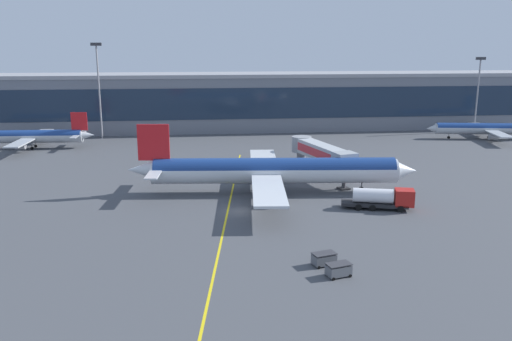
{
  "coord_description": "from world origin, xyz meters",
  "views": [
    {
      "loc": [
        -5.82,
        -75.98,
        24.6
      ],
      "look_at": [
        3.38,
        7.38,
        4.5
      ],
      "focal_mm": 37.05,
      "sensor_mm": 36.0,
      "label": 1
    }
  ],
  "objects_px": {
    "commuter_jet_near": "(486,129)",
    "main_airliner": "(273,171)",
    "baggage_cart_0": "(339,270)",
    "fuel_tanker": "(382,198)",
    "baggage_cart_1": "(324,259)",
    "commuter_jet_far": "(27,136)"
  },
  "relations": [
    {
      "from": "fuel_tanker",
      "to": "baggage_cart_0",
      "type": "bearing_deg",
      "value": -119.54
    },
    {
      "from": "commuter_jet_near",
      "to": "baggage_cart_0",
      "type": "bearing_deg",
      "value": -127.69
    },
    {
      "from": "fuel_tanker",
      "to": "baggage_cart_0",
      "type": "distance_m",
      "value": 26.16
    },
    {
      "from": "main_airliner",
      "to": "commuter_jet_near",
      "type": "height_order",
      "value": "main_airliner"
    },
    {
      "from": "commuter_jet_far",
      "to": "fuel_tanker",
      "type": "bearing_deg",
      "value": -39.2
    },
    {
      "from": "fuel_tanker",
      "to": "baggage_cart_1",
      "type": "xyz_separation_m",
      "value": [
        -13.76,
        -19.67,
        -0.96
      ]
    },
    {
      "from": "commuter_jet_near",
      "to": "main_airliner",
      "type": "bearing_deg",
      "value": -144.32
    },
    {
      "from": "fuel_tanker",
      "to": "baggage_cart_1",
      "type": "bearing_deg",
      "value": -124.98
    },
    {
      "from": "main_airliner",
      "to": "baggage_cart_1",
      "type": "height_order",
      "value": "main_airliner"
    },
    {
      "from": "baggage_cart_1",
      "to": "commuter_jet_far",
      "type": "height_order",
      "value": "commuter_jet_far"
    },
    {
      "from": "main_airliner",
      "to": "baggage_cart_1",
      "type": "xyz_separation_m",
      "value": [
        1.59,
        -30.42,
        -3.15
      ]
    },
    {
      "from": "commuter_jet_far",
      "to": "baggage_cart_0",
      "type": "bearing_deg",
      "value": -54.66
    },
    {
      "from": "baggage_cart_0",
      "to": "commuter_jet_near",
      "type": "distance_m",
      "value": 100.07
    },
    {
      "from": "commuter_jet_far",
      "to": "commuter_jet_near",
      "type": "xyz_separation_m",
      "value": [
        117.09,
        0.31,
        -0.18
      ]
    },
    {
      "from": "baggage_cart_0",
      "to": "commuter_jet_far",
      "type": "xyz_separation_m",
      "value": [
        -55.92,
        78.87,
        2.2
      ]
    },
    {
      "from": "main_airliner",
      "to": "baggage_cart_0",
      "type": "xyz_separation_m",
      "value": [
        2.46,
        -33.5,
        -3.15
      ]
    },
    {
      "from": "fuel_tanker",
      "to": "commuter_jet_far",
      "type": "xyz_separation_m",
      "value": [
        -68.81,
        56.12,
        1.23
      ]
    },
    {
      "from": "fuel_tanker",
      "to": "commuter_jet_far",
      "type": "bearing_deg",
      "value": 140.8
    },
    {
      "from": "baggage_cart_1",
      "to": "commuter_jet_far",
      "type": "distance_m",
      "value": 93.7
    },
    {
      "from": "commuter_jet_far",
      "to": "commuter_jet_near",
      "type": "height_order",
      "value": "commuter_jet_far"
    },
    {
      "from": "main_airliner",
      "to": "baggage_cart_1",
      "type": "bearing_deg",
      "value": -87.01
    },
    {
      "from": "fuel_tanker",
      "to": "baggage_cart_1",
      "type": "height_order",
      "value": "fuel_tanker"
    }
  ]
}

